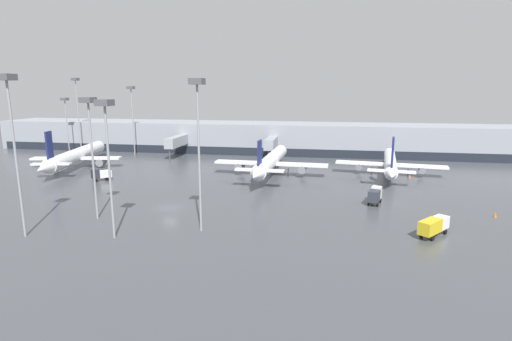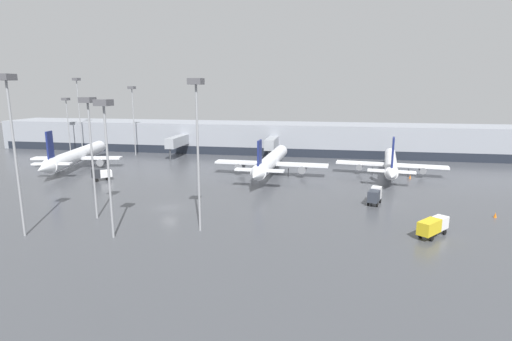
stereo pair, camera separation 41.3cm
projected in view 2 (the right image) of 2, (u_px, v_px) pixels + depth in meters
ground_plane at (169, 208)px, 65.98m from camera, size 320.00×320.00×0.00m
terminal_building at (246, 137)px, 124.71m from camera, size 160.00×28.33×9.00m
parked_jet_0 at (77, 156)px, 99.87m from camera, size 21.92×38.75×10.42m
parked_jet_1 at (391, 163)px, 90.14m from camera, size 24.39×33.65×10.01m
parked_jet_2 at (271, 161)px, 89.87m from camera, size 25.72×36.59×9.59m
service_truck_0 at (101, 174)px, 85.31m from camera, size 3.95×3.91×2.62m
service_truck_1 at (433, 226)px, 52.87m from camera, size 4.94×5.54×2.45m
service_truck_2 at (375, 195)px, 67.71m from camera, size 2.75×4.41×2.81m
traffic_cone_0 at (410, 177)px, 87.55m from camera, size 0.44×0.44×0.80m
traffic_cone_1 at (495, 215)px, 60.94m from camera, size 0.45×0.45×0.78m
apron_light_mast_0 at (197, 114)px, 52.19m from camera, size 1.80×1.80×20.66m
apron_light_mast_1 at (89, 124)px, 57.82m from camera, size 1.80×1.80×18.15m
apron_light_mast_2 at (133, 102)px, 115.31m from camera, size 1.80×1.80×20.05m
apron_light_mast_3 at (10, 113)px, 50.16m from camera, size 1.80×1.80×21.14m
apron_light_mast_4 at (67, 109)px, 119.29m from camera, size 1.80×1.80×16.73m
apron_light_mast_5 at (78, 96)px, 121.48m from camera, size 1.80×1.80×22.56m
apron_light_mast_7 at (105, 130)px, 49.94m from camera, size 1.80×1.80×18.04m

